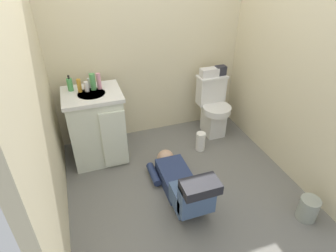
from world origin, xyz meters
The scene contains 17 objects.
ground_plane centered at (0.00, 0.00, -0.02)m, with size 2.76×3.17×0.04m, color slate.
wall_back centered at (0.00, 1.12, 1.20)m, with size 2.42×0.08×2.40m, color beige.
wall_left centered at (-1.17, 0.00, 1.20)m, with size 0.08×2.17×2.40m, color beige.
wall_right centered at (1.17, 0.00, 1.20)m, with size 0.08×2.17×2.40m, color beige.
toilet centered at (0.73, 0.78, 0.37)m, with size 0.36×0.46×0.75m.
vanity_cabinet centered at (-0.72, 0.71, 0.42)m, with size 0.60×0.53×0.82m.
faucet centered at (-0.73, 0.86, 0.87)m, with size 0.02×0.02×0.10m, color silver.
person_plumber centered at (-0.07, -0.19, 0.18)m, with size 0.38×1.06×0.52m.
tissue_box centered at (0.68, 0.87, 0.80)m, with size 0.22×0.11×0.10m, color silver.
toiletry_bag centered at (0.83, 0.87, 0.81)m, with size 0.12×0.09×0.11m, color #26262D.
soap_dispenser centered at (-0.92, 0.84, 0.89)m, with size 0.06×0.06×0.17m.
bottle_amber centered at (-0.83, 0.78, 0.89)m, with size 0.04×0.04×0.14m, color #BF882B.
bottle_white centered at (-0.76, 0.77, 0.87)m, with size 0.05×0.05×0.10m, color white.
bottle_green centered at (-0.69, 0.79, 0.91)m, with size 0.06×0.06×0.17m, color #4F9B53.
bottle_pink centered at (-0.63, 0.79, 0.90)m, with size 0.04×0.04×0.17m, color pink.
trash_can centered at (0.91, -0.78, 0.11)m, with size 0.17×0.17×0.22m, color gray.
paper_towel_roll centered at (0.43, 0.46, 0.12)m, with size 0.11×0.11×0.23m, color white.
Camera 1 is at (-0.84, -2.02, 2.10)m, focal length 30.49 mm.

